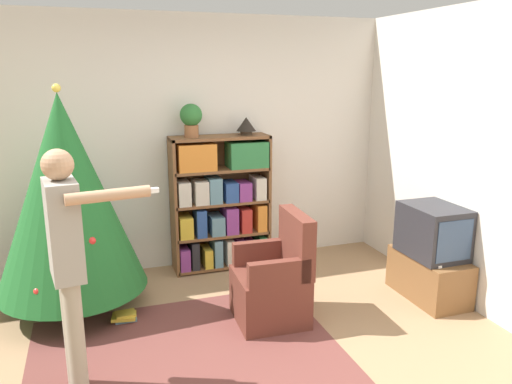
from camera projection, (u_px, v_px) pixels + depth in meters
The scene contains 13 objects.
ground_plane at pixel (240, 378), 3.41m from camera, with size 14.00×14.00×0.00m, color #9E7A56.
wall_back at pixel (177, 144), 5.15m from camera, with size 8.00×0.10×2.60m.
area_rug at pixel (187, 351), 3.73m from camera, with size 2.25×1.66×0.01m.
bookshelf at pixel (221, 202), 5.18m from camera, with size 1.01×0.33×1.40m.
tv_stand at pixel (429, 276), 4.58m from camera, with size 0.41×0.76×0.41m.
television at pixel (433, 231), 4.47m from camera, with size 0.43×0.58×0.46m.
game_remote at pixel (436, 265), 4.28m from camera, with size 0.04×0.12×0.02m.
christmas_tree at pixel (66, 195), 4.13m from camera, with size 1.24×1.24×1.95m.
armchair at pixel (275, 284), 4.15m from camera, with size 0.59×0.58×0.92m.
standing_person at pixel (68, 255), 3.03m from camera, with size 0.67×0.47×1.61m.
potted_plant at pixel (191, 118), 4.89m from camera, with size 0.22×0.22×0.33m.
table_lamp at pixel (246, 125), 5.09m from camera, with size 0.20×0.20×0.18m.
book_pile_near_tree at pixel (125, 317), 4.18m from camera, with size 0.22×0.18×0.07m.
Camera 1 is at (-0.85, -2.89, 2.06)m, focal length 35.00 mm.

